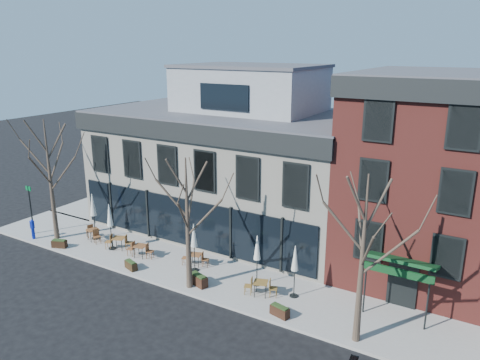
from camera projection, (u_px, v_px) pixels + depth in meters
The scene contains 24 objects.
ground at pixel (189, 250), 29.51m from camera, with size 120.00×120.00×0.00m, color black.
sidewalk_front at pixel (212, 276), 26.11m from camera, with size 33.50×4.70×0.15m, color gray.
sidewalk_side at pixel (126, 196), 40.01m from camera, with size 4.50×12.00×0.15m, color gray.
corner_building at pixel (232, 161), 32.34m from camera, with size 18.39×10.39×11.10m.
red_brick_building at pixel (431, 175), 25.61m from camera, with size 8.20×11.78×11.18m.
tree_corner at pixel (50, 179), 29.91m from camera, with size 3.93×3.98×7.92m.
tree_mid at pixel (188, 223), 23.76m from camera, with size 3.50×3.55×7.04m.
tree_right at pixel (362, 258), 19.23m from camera, with size 3.72×3.77×7.48m.
sign_pole at pixel (31, 207), 31.26m from camera, with size 0.50×0.10×3.40m.
call_box at pixel (33, 228), 30.73m from camera, with size 0.27×0.27×1.37m.
cafe_set_0 at pixel (93, 233), 30.59m from camera, with size 1.78×1.03×0.92m.
cafe_set_1 at pixel (119, 242), 29.24m from camera, with size 1.79×1.14×0.93m.
cafe_set_2 at pixel (140, 250), 28.14m from camera, with size 1.78×0.83×0.91m.
cafe_set_3 at pixel (195, 258), 27.07m from camera, with size 1.66×0.94×0.86m.
cafe_set_5 at pixel (261, 287), 23.82m from camera, with size 1.78×1.00×0.92m.
umbrella_0 at pixel (93, 207), 30.33m from camera, with size 0.50×0.50×3.11m.
umbrella_1 at pixel (110, 218), 28.80m from camera, with size 0.47×0.47×2.96m.
umbrella_2 at pixel (194, 238), 26.01m from camera, with size 0.45×0.45×2.83m.
umbrella_3 at pixel (257, 250), 24.44m from camera, with size 0.45×0.45×2.82m.
umbrella_4 at pixel (295, 261), 23.28m from camera, with size 0.45×0.45×2.79m.
planter_0 at pixel (59, 244), 29.53m from camera, with size 1.00×0.69×0.52m.
planter_1 at pixel (131, 265), 26.67m from camera, with size 0.95×0.60×0.49m.
planter_2 at pixel (199, 280), 24.87m from camera, with size 1.19×0.74×0.62m.
planter_3 at pixel (280, 311), 22.03m from camera, with size 1.01×0.58×0.53m.
Camera 1 is at (16.76, -21.57, 12.46)m, focal length 35.00 mm.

